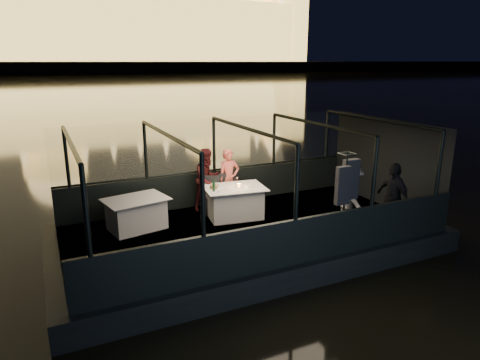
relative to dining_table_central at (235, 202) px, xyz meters
name	(u,v)px	position (x,y,z in m)	size (l,w,h in m)	color
river_water	(59,84)	(-0.04, 79.21, -0.89)	(500.00, 500.00, 0.00)	black
boat_hull	(247,248)	(-0.04, -0.79, -0.89)	(8.60, 4.40, 1.00)	black
boat_deck	(247,229)	(-0.04, -0.79, -0.41)	(8.00, 4.00, 0.04)	black
gunwale_port	(215,187)	(-0.04, 1.21, 0.06)	(8.00, 0.08, 0.90)	black
gunwale_starboard	(295,242)	(-0.04, -2.79, 0.06)	(8.00, 0.08, 0.90)	black
cabin_glass_port	(214,145)	(-0.04, 1.21, 1.21)	(8.00, 0.02, 1.40)	#99B2B2
cabin_glass_starboard	(297,183)	(-0.04, -2.79, 1.21)	(8.00, 0.02, 1.40)	#99B2B2
cabin_roof_glass	(248,129)	(-0.04, -0.79, 1.91)	(8.00, 4.00, 0.02)	#99B2B2
end_wall_fore	(53,205)	(-4.04, -0.79, 0.76)	(0.02, 4.00, 2.30)	black
end_wall_aft	(385,163)	(3.96, -0.79, 0.76)	(0.02, 4.00, 2.30)	black
canopy_ribs	(248,180)	(-0.04, -0.79, 0.76)	(8.00, 4.00, 2.30)	black
embankment	(42,68)	(-0.04, 209.21, 0.11)	(400.00, 140.00, 6.00)	#423D33
dining_table_central	(235,202)	(0.00, 0.00, 0.00)	(1.45, 1.05, 0.77)	white
dining_table_aft	(136,213)	(-2.34, 0.25, 0.00)	(1.36, 0.99, 0.72)	silver
chair_port_left	(214,196)	(-0.37, 0.45, 0.06)	(0.43, 0.43, 0.93)	black
chair_port_right	(230,193)	(0.10, 0.51, 0.06)	(0.44, 0.44, 0.93)	black
coat_stand	(344,204)	(1.34, -2.46, 0.51)	(0.56, 0.44, 2.00)	black
person_woman_coral	(229,180)	(0.18, 0.75, 0.36)	(0.56, 0.37, 1.55)	#E56153
person_man_maroon	(208,181)	(-0.38, 0.81, 0.36)	(0.77, 0.60, 1.60)	#3D1113
passenger_stripe	(349,194)	(1.99, -1.83, 0.47)	(1.00, 0.56, 1.55)	silver
passenger_dark	(393,195)	(2.80, -2.31, 0.47)	(0.93, 0.39, 1.59)	black
wine_bottle	(214,185)	(-0.57, -0.09, 0.53)	(0.06, 0.06, 0.30)	#14381F
bread_basket	(214,187)	(-0.49, 0.13, 0.42)	(0.19, 0.19, 0.08)	brown
amber_candle	(239,186)	(0.10, -0.04, 0.42)	(0.06, 0.06, 0.09)	#FF913F
plate_near	(250,186)	(0.37, -0.08, 0.39)	(0.24, 0.24, 0.01)	silver
plate_far	(216,187)	(-0.40, 0.19, 0.39)	(0.26, 0.26, 0.02)	white
wine_glass_white	(218,188)	(-0.51, -0.22, 0.48)	(0.07, 0.07, 0.20)	silver
wine_glass_red	(237,181)	(0.15, 0.18, 0.48)	(0.06, 0.06, 0.18)	silver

